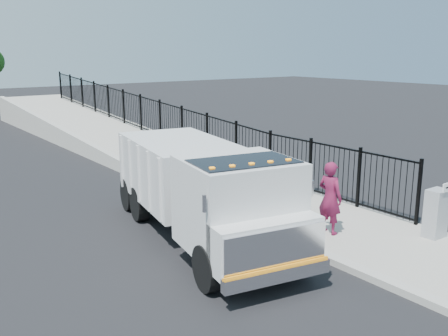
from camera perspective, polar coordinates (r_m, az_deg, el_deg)
ground at (r=13.35m, az=5.27°, el=-7.70°), size 120.00×120.00×0.00m
sidewalk at (r=13.44m, az=17.27°, el=-7.83°), size 3.55×12.00×0.12m
curb at (r=12.02m, az=11.75°, el=-9.95°), size 0.30×12.00×0.16m
ramp at (r=27.74m, az=-13.89°, el=3.00°), size 3.95×24.06×3.19m
iron_fence at (r=24.65m, az=-7.28°, el=4.15°), size 0.10×28.00×1.80m
truck at (r=12.53m, az=-2.37°, el=-2.14°), size 3.72×7.76×2.55m
worker at (r=13.14m, az=12.02°, el=-3.35°), size 0.51×0.73×1.90m
utility_cabinet at (r=13.77m, az=23.05°, el=-4.80°), size 0.55×0.40×1.25m
arrow_sign at (r=13.47m, az=24.14°, el=-2.03°), size 0.35×0.04×0.22m
debris at (r=13.70m, az=9.37°, el=-6.51°), size 0.39×0.39×0.10m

